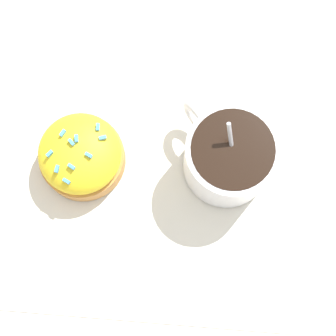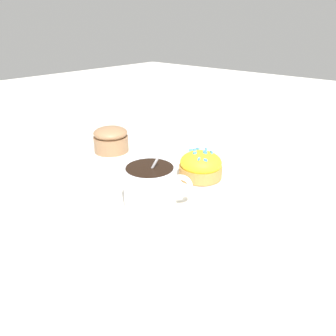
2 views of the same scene
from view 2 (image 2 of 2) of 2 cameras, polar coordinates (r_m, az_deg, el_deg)
The scene contains 5 objects.
ground_plane at distance 0.62m, azimuth 1.09°, elevation -3.78°, with size 3.00×3.00×0.00m, color silver.
paper_napkin at distance 0.62m, azimuth 1.09°, elevation -3.66°, with size 0.32×0.31×0.00m.
coffee_cup at distance 0.55m, azimuth -3.01°, elevation -2.97°, with size 0.09×0.10×0.10m.
frosted_pastry at distance 0.66m, azimuth 5.70°, elevation 0.40°, with size 0.09×0.09×0.06m.
sugar_bowl at distance 0.80m, azimuth -9.92°, elevation 4.97°, with size 0.08×0.08×0.06m.
Camera 2 is at (0.42, 0.35, 0.29)m, focal length 35.00 mm.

